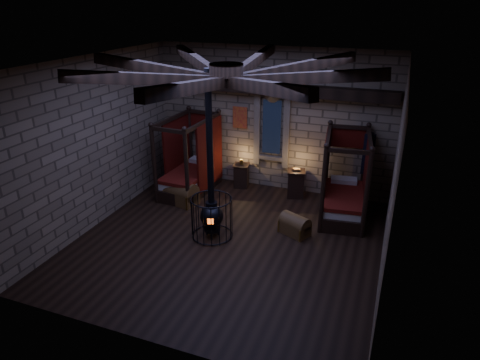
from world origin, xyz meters
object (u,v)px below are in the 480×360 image
(bed_right, at_px, (343,196))
(trunk_right, at_px, (295,225))
(stove, at_px, (212,214))
(bed_left, at_px, (191,173))
(trunk_left, at_px, (181,194))

(bed_right, relative_size, trunk_right, 2.69)
(bed_right, height_order, stove, stove)
(bed_left, relative_size, bed_right, 1.00)
(trunk_left, xyz_separation_m, trunk_right, (3.43, -0.55, -0.06))
(trunk_left, relative_size, stove, 0.25)
(trunk_right, bearing_deg, bed_left, -177.06)
(bed_left, height_order, trunk_right, bed_left)
(bed_left, xyz_separation_m, trunk_right, (3.55, -1.44, -0.32))
(bed_right, xyz_separation_m, trunk_left, (-4.37, -0.90, -0.26))
(bed_left, height_order, bed_right, bed_left)
(trunk_left, bearing_deg, bed_right, 24.51)
(trunk_right, bearing_deg, bed_right, 82.19)
(stove, bearing_deg, bed_left, 109.09)
(trunk_right, bearing_deg, stove, -131.15)
(bed_left, distance_m, bed_right, 4.49)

